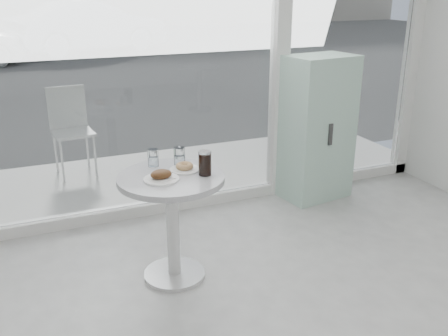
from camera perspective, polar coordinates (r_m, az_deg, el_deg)
name	(u,v)px	position (r m, az deg, el deg)	size (l,w,h in m)	color
storefront	(194,17)	(4.34, -3.41, 16.84)	(5.00, 0.14, 3.00)	white
main_table	(172,206)	(3.42, -5.96, -4.31)	(0.72, 0.72, 0.77)	silver
patio_deck	(167,175)	(5.44, -6.59, -0.82)	(5.60, 1.60, 0.05)	beige
street	(58,50)	(17.26, -18.41, 12.67)	(40.00, 24.00, 0.00)	#393939
mint_cabinet	(317,128)	(4.82, 10.60, 4.47)	(0.69, 0.52, 1.37)	#9BC5B2
patio_chair	(71,125)	(5.51, -17.12, 4.70)	(0.43, 0.43, 0.92)	silver
car_silver	(89,27)	(16.18, -15.19, 15.29)	(1.62, 4.64, 1.53)	#A1A5A9
plate_fritter	(162,176)	(3.26, -7.13, -0.90)	(0.23, 0.23, 0.07)	white
plate_donut	(185,168)	(3.41, -4.53, 0.04)	(0.21, 0.21, 0.05)	white
water_tumbler_a	(153,159)	(3.51, -8.10, 1.07)	(0.08, 0.08, 0.12)	white
water_tumbler_b	(179,157)	(3.50, -5.11, 1.21)	(0.08, 0.08, 0.13)	white
cola_glass	(205,164)	(3.31, -2.19, 0.51)	(0.09, 0.09, 0.16)	white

